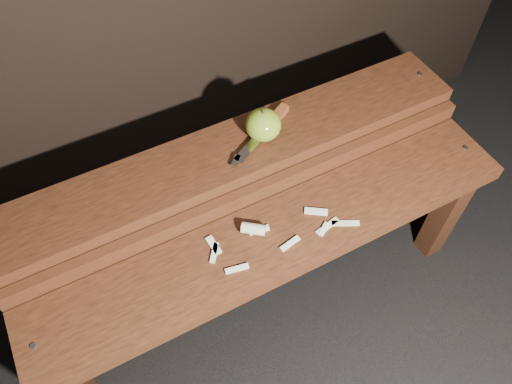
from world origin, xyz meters
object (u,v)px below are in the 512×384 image
apple (263,125)px  knife (269,125)px  bench_front_tier (280,252)px  bench_rear_tier (237,171)px

apple → knife: apple is taller
bench_front_tier → knife: size_ratio=5.64×
bench_front_tier → apple: (0.08, 0.23, 0.19)m
bench_front_tier → knife: bearing=67.3°
knife → bench_front_tier: bearing=-112.7°
apple → knife: size_ratio=0.42×
apple → knife: (0.03, 0.02, -0.03)m
bench_front_tier → apple: 0.31m
apple → knife: bearing=33.1°
knife → bench_rear_tier: bearing=-168.4°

